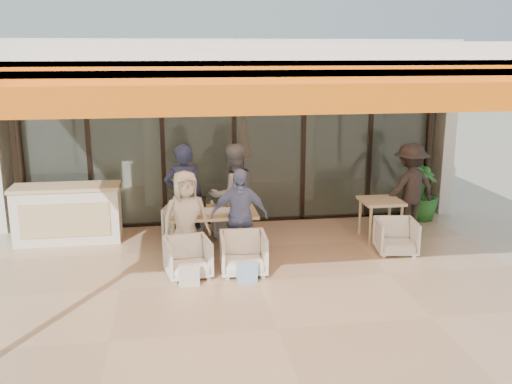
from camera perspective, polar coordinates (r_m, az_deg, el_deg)
ground at (r=8.49m, az=0.25°, el=-9.05°), size 70.00×70.00×0.00m
terrace_floor at (r=8.49m, az=0.25°, el=-9.02°), size 8.00×6.00×0.01m
terrace_structure at (r=7.55m, az=0.60°, el=13.44°), size 8.00×6.00×3.40m
glass_storefront at (r=10.92m, az=-2.19°, el=4.92°), size 8.08×0.10×3.20m
interior_block at (r=13.13m, az=-3.35°, el=9.23°), size 9.05×3.62×3.52m
host_counter at (r=10.55m, az=-18.31°, el=-2.06°), size 1.85×0.65×1.04m
dining_table at (r=9.45m, az=-4.59°, el=-2.25°), size 1.50×0.90×0.93m
chair_far_left at (r=10.43m, az=-7.21°, el=-2.72°), size 0.80×0.77×0.68m
chair_far_right at (r=10.48m, az=-2.61°, el=-2.55°), size 0.67×0.63×0.68m
chair_near_left at (r=8.63m, az=-6.84°, el=-6.38°), size 0.74×0.71×0.66m
chair_near_right at (r=8.69m, az=-1.27°, el=-6.00°), size 0.71×0.67×0.71m
diner_navy at (r=9.80m, az=-7.22°, el=-0.41°), size 0.66×0.43×1.80m
diner_grey at (r=9.86m, az=-2.34°, el=-0.28°), size 1.05×0.93×1.79m
diner_cream at (r=8.97m, az=-7.03°, el=-2.68°), size 0.84×0.64×1.53m
diner_periwinkle at (r=9.03m, az=-1.69°, el=-2.42°), size 0.92×0.42×1.54m
tote_bag_cream at (r=8.32m, az=-6.70°, el=-8.38°), size 0.30×0.10×0.34m
tote_bag_blue at (r=8.38m, az=-0.90°, el=-8.10°), size 0.30×0.10×0.34m
side_table at (r=10.37m, az=12.38°, el=-1.32°), size 0.70×0.70×0.74m
side_chair at (r=9.80m, az=13.84°, el=-4.20°), size 0.72×0.68×0.66m
standing_woman at (r=10.92m, az=15.13°, el=0.38°), size 1.22×0.91×1.68m
potted_palm at (r=11.76m, az=16.28°, el=0.01°), size 0.93×0.93×1.18m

